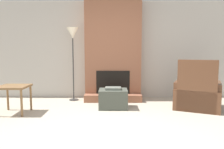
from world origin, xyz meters
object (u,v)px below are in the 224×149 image
at_px(ottoman, 112,98).
at_px(side_table, 13,90).
at_px(armchair, 196,94).
at_px(floor_lamp_left, 72,38).

distance_m(ottoman, side_table, 2.09).
distance_m(armchair, side_table, 3.89).
relative_size(ottoman, floor_lamp_left, 0.34).
bearing_deg(floor_lamp_left, armchair, -16.77).
bearing_deg(side_table, ottoman, 11.66).
distance_m(side_table, floor_lamp_left, 1.92).
xyz_separation_m(ottoman, floor_lamp_left, (-1.02, 0.78, 1.38)).
height_order(ottoman, armchair, armchair).
bearing_deg(side_table, floor_lamp_left, 49.99).
bearing_deg(floor_lamp_left, ottoman, -37.53).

